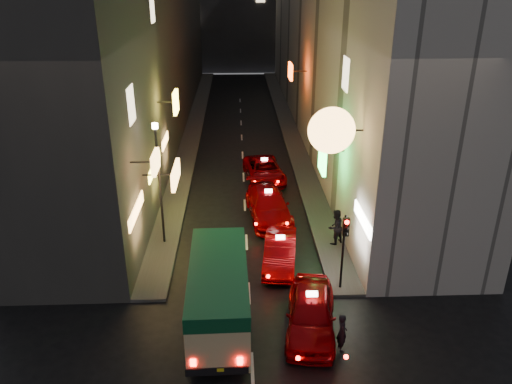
{
  "coord_description": "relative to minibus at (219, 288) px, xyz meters",
  "views": [
    {
      "loc": [
        -0.41,
        -9.54,
        12.71
      ],
      "look_at": [
        0.49,
        13.0,
        2.82
      ],
      "focal_mm": 35.0,
      "sensor_mm": 36.0,
      "label": 1
    }
  ],
  "objects": [
    {
      "name": "taxi_far",
      "position": [
        2.59,
        14.96,
        -0.88
      ],
      "size": [
        2.75,
        5.36,
        1.8
      ],
      "color": "#880105",
      "rests_on": "ground"
    },
    {
      "name": "minibus",
      "position": [
        0.0,
        0.0,
        0.0
      ],
      "size": [
        2.3,
        6.27,
        2.68
      ],
      "color": "beige",
      "rests_on": "ground"
    },
    {
      "name": "sidewalk_right",
      "position": [
        5.45,
        27.55,
        -1.62
      ],
      "size": [
        1.5,
        52.0,
        0.15
      ],
      "primitive_type": "cube",
      "color": "#494644",
      "rests_on": "ground"
    },
    {
      "name": "building_left",
      "position": [
        -6.8,
        27.55,
        7.31
      ],
      "size": [
        7.69,
        52.0,
        18.0
      ],
      "color": "#353330",
      "rests_on": "ground"
    },
    {
      "name": "taxi_second",
      "position": [
        2.74,
        4.36,
        -0.9
      ],
      "size": [
        2.69,
        5.24,
        1.77
      ],
      "color": "#880105",
      "rests_on": "ground"
    },
    {
      "name": "lamp_post",
      "position": [
        -3.0,
        6.55,
        2.03
      ],
      "size": [
        0.28,
        0.28,
        6.22
      ],
      "color": "black",
      "rests_on": "sidewalk_left"
    },
    {
      "name": "pedestrian_crossing",
      "position": [
        4.5,
        -1.58,
        -0.83
      ],
      "size": [
        0.44,
        0.61,
        1.73
      ],
      "primitive_type": "imported",
      "rotation": [
        0.0,
        0.0,
        1.7
      ],
      "color": "black",
      "rests_on": "ground"
    },
    {
      "name": "traffic_light",
      "position": [
        5.2,
        2.02,
        0.99
      ],
      "size": [
        0.26,
        0.43,
        3.5
      ],
      "color": "black",
      "rests_on": "sidewalk_right"
    },
    {
      "name": "taxi_third",
      "position": [
        2.5,
        9.36,
        -0.79
      ],
      "size": [
        2.92,
        5.91,
        1.98
      ],
      "color": "#880105",
      "rests_on": "ground"
    },
    {
      "name": "taxi_near",
      "position": [
        3.52,
        -0.44,
        -0.78
      ],
      "size": [
        3.2,
        6.03,
        2.0
      ],
      "color": "#880105",
      "rests_on": "ground"
    },
    {
      "name": "building_right",
      "position": [
        9.2,
        27.54,
        7.31
      ],
      "size": [
        8.38,
        52.0,
        18.0
      ],
      "color": "#AFA8A0",
      "rests_on": "ground"
    },
    {
      "name": "pedestrian_sidewalk",
      "position": [
        5.65,
        6.01,
        -0.5
      ],
      "size": [
        0.93,
        0.86,
        2.09
      ],
      "primitive_type": "imported",
      "rotation": [
        0.0,
        0.0,
        3.75
      ],
      "color": "black",
      "rests_on": "sidewalk_right"
    },
    {
      "name": "sidewalk_left",
      "position": [
        -3.05,
        27.55,
        -1.62
      ],
      "size": [
        1.5,
        52.0,
        0.15
      ],
      "primitive_type": "cube",
      "color": "#494644",
      "rests_on": "ground"
    }
  ]
}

